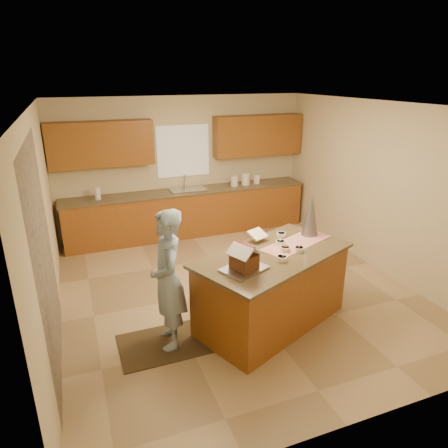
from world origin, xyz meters
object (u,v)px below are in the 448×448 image
(boy, at_px, (168,280))
(gingerbread_house, at_px, (244,259))
(island_base, at_px, (272,290))
(tinsel_tree, at_px, (311,215))

(boy, distance_m, gingerbread_house, 0.91)
(boy, bearing_deg, island_base, 94.51)
(tinsel_tree, xyz_separation_m, boy, (-2.08, -0.35, -0.43))
(gingerbread_house, bearing_deg, tinsel_tree, 27.51)
(tinsel_tree, relative_size, gingerbread_house, 1.51)
(island_base, height_order, tinsel_tree, tinsel_tree)
(tinsel_tree, distance_m, boy, 2.15)
(island_base, bearing_deg, gingerbread_house, -174.81)
(island_base, relative_size, gingerbread_house, 4.93)
(island_base, distance_m, tinsel_tree, 1.17)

